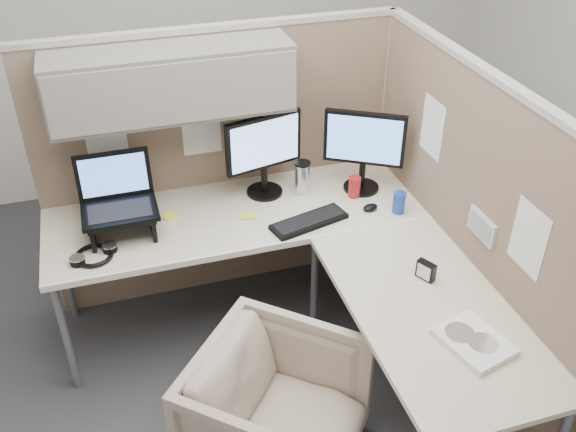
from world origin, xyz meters
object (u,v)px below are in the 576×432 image
object	(u,v)px
desk	(300,256)
monitor_left	(264,149)
keyboard	(309,222)
office_chair	(277,408)

from	to	relation	value
desk	monitor_left	xyz separation A→B (m)	(-0.03, 0.56, 0.32)
desk	keyboard	world-z (taller)	keyboard
desk	office_chair	bearing A→B (deg)	-116.46
monitor_left	keyboard	bearing A→B (deg)	-82.11
desk	office_chair	world-z (taller)	desk
monitor_left	keyboard	distance (m)	0.47
office_chair	keyboard	size ratio (longest dim) A/B	1.69
desk	monitor_left	bearing A→B (deg)	92.82
office_chair	monitor_left	xyz separation A→B (m)	(0.27, 1.15, 0.66)
keyboard	desk	bearing A→B (deg)	-134.29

